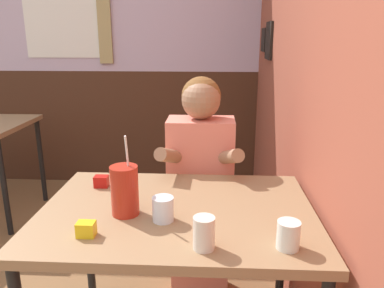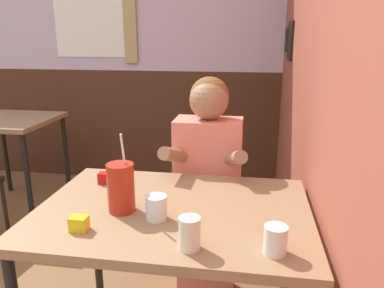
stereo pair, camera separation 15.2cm
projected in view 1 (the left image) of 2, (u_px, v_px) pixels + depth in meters
The scene contains 10 objects.
brick_wall_right at pixel (291, 48), 2.14m from camera, with size 0.08×4.52×2.70m.
back_wall at pixel (96, 43), 3.45m from camera, with size 5.98×0.09×2.70m.
main_table at pixel (177, 226), 1.46m from camera, with size 1.05×0.75×0.77m.
person_seated at pixel (200, 189), 1.98m from camera, with size 0.42×0.40×1.22m.
cocktail_pitcher at pixel (125, 190), 1.37m from camera, with size 0.10×0.10×0.31m.
glass_near_pitcher at pixel (163, 209), 1.34m from camera, with size 0.08×0.08×0.09m.
glass_center at pixel (288, 235), 1.16m from camera, with size 0.07×0.07×0.09m.
glass_far_side at pixel (204, 233), 1.16m from camera, with size 0.07×0.07×0.11m.
condiment_ketchup at pixel (101, 181), 1.64m from camera, with size 0.06×0.04×0.05m.
condiment_mustard at pixel (86, 229), 1.24m from camera, with size 0.06×0.04×0.05m.
Camera 1 is at (1.07, -0.98, 1.41)m, focal length 35.00 mm.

